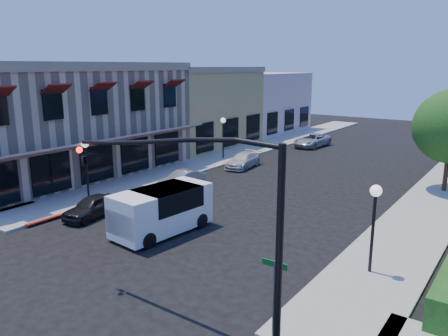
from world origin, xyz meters
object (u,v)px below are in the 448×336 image
Objects in this scene: white_van at (161,208)px; parked_car_a at (92,206)px; lamppost_left_far at (223,128)px; parked_car_c at (243,160)px; parked_car_b at (182,180)px; lamppost_left_near at (86,154)px; lamppost_right_near at (375,207)px; parked_car_d at (312,140)px; signal_mast_arm at (213,203)px; street_name_sign at (274,287)px.

parked_car_a is at bearing -173.94° from white_van.
lamppost_left_far reaches higher than parked_car_c.
parked_car_a reaches higher than parked_car_b.
parked_car_b is at bearing 57.83° from lamppost_left_near.
lamppost_right_near is 27.52m from parked_car_d.
signal_mast_arm is at bearing -65.72° from parked_car_c.
parked_car_b is at bearing 123.73° from white_van.
white_van is at bearing -50.80° from parked_car_b.
parked_car_d reaches higher than parked_car_b.
lamppost_left_near is 4.16m from parked_car_a.
lamppost_left_near is at bearing 138.45° from parked_car_a.
signal_mast_arm is 22.28m from parked_car_c.
parked_car_c is 11.63m from parked_car_d.
lamppost_right_near reaches higher than parked_car_b.
parked_car_b is 19.01m from parked_car_d.
parked_car_b is at bearing -86.91° from parked_car_d.
parked_car_a is at bearing -86.15° from parked_car_b.
parked_car_c is (3.09, -1.61, -2.16)m from lamppost_left_far.
parked_car_a is (-4.55, -0.48, -0.67)m from white_van.
parked_car_d reaches higher than parked_car_a.
parked_car_d is at bearing 81.24° from lamppost_left_near.
white_van reaches higher than parked_car_a.
parked_car_d is (-12.30, 29.80, -1.05)m from street_name_sign.
signal_mast_arm is 2.24× the size of lamppost_left_near.
lamppost_left_far is at bearing 114.73° from parked_car_b.
parked_car_a is 7.00m from parked_car_b.
lamppost_left_far is at bearing 90.00° from lamppost_left_near.
lamppost_right_near reaches higher than parked_car_d.
street_name_sign is at bearing -23.61° from parked_car_a.
parked_car_c is (-13.91, 12.39, -2.16)m from lamppost_right_near.
lamppost_left_near is 1.04× the size of parked_car_a.
parked_car_c is (-12.91, 18.19, -1.13)m from street_name_sign.
signal_mast_arm is 2.24× the size of lamppost_left_far.
lamppost_left_near is (-14.36, 6.50, -1.35)m from signal_mast_arm.
lamppost_left_near reaches higher than parked_car_a.
parked_car_a is 0.87× the size of parked_car_c.
parked_car_d is (-13.30, 24.00, -2.09)m from lamppost_right_near.
parked_car_b is (-12.86, 10.80, -1.13)m from street_name_sign.
signal_mast_arm is 2.33× the size of parked_car_a.
lamppost_left_near reaches higher than parked_car_b.
white_van is 1.46× the size of parked_car_b.
lamppost_left_near is 24.37m from parked_car_d.
white_van is at bearing -78.96° from parked_car_c.
lamppost_left_far is 0.77× the size of parked_car_d.
street_name_sign is 16.83m from parked_car_b.
parked_car_c is at bearing 125.37° from street_name_sign.
lamppost_right_near is (17.00, 0.00, 0.00)m from lamppost_left_near.
lamppost_left_near is 1.00× the size of lamppost_left_far.
white_van is 14.60m from parked_car_c.
parked_car_a is 0.99× the size of parked_car_b.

